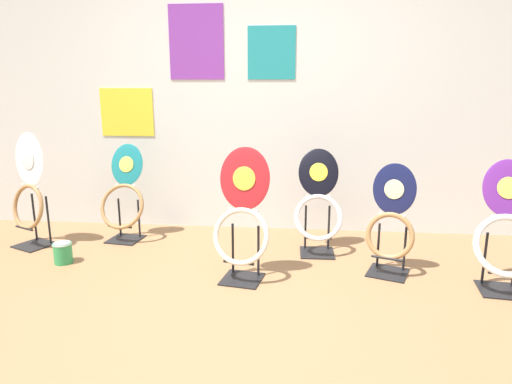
{
  "coord_description": "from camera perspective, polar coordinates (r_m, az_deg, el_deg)",
  "views": [
    {
      "loc": [
        0.37,
        -2.34,
        1.39
      ],
      "look_at": [
        0.02,
        1.15,
        0.55
      ],
      "focal_mm": 32.0,
      "sensor_mm": 36.0,
      "label": 1
    }
  ],
  "objects": [
    {
      "name": "ground_plane",
      "position": [
        2.75,
        -3.0,
        -16.92
      ],
      "size": [
        14.0,
        14.0,
        0.0
      ],
      "primitive_type": "plane",
      "color": "#8E6642"
    },
    {
      "name": "toilet_seat_display_navy_moon",
      "position": [
        3.49,
        16.51,
        -4.15
      ],
      "size": [
        0.37,
        0.36,
        0.83
      ],
      "color": "black",
      "rests_on": "ground_plane"
    },
    {
      "name": "toilet_seat_display_crimson_swirl",
      "position": [
        3.23,
        -1.71,
        -3.34
      ],
      "size": [
        0.43,
        0.32,
        0.96
      ],
      "color": "black",
      "rests_on": "ground_plane"
    },
    {
      "name": "wall_back",
      "position": [
        4.31,
        0.71,
        12.3
      ],
      "size": [
        8.0,
        0.07,
        2.6
      ],
      "color": "silver",
      "rests_on": "ground_plane"
    },
    {
      "name": "toilet_seat_display_white_plain",
      "position": [
        4.36,
        -26.5,
        -0.21
      ],
      "size": [
        0.41,
        0.37,
        0.99
      ],
      "color": "black",
      "rests_on": "ground_plane"
    },
    {
      "name": "toilet_seat_display_jazz_black",
      "position": [
        3.79,
        7.79,
        -1.62
      ],
      "size": [
        0.4,
        0.37,
        0.86
      ],
      "color": "black",
      "rests_on": "ground_plane"
    },
    {
      "name": "paint_can",
      "position": [
        3.94,
        -22.99,
        -6.94
      ],
      "size": [
        0.15,
        0.15,
        0.17
      ],
      "color": "#2D8E4C",
      "rests_on": "ground_plane"
    },
    {
      "name": "toilet_seat_display_teal_sax",
      "position": [
        4.25,
        -16.2,
        -0.77
      ],
      "size": [
        0.44,
        0.35,
        0.86
      ],
      "color": "black",
      "rests_on": "ground_plane"
    },
    {
      "name": "toilet_seat_display_purple_note",
      "position": [
        3.49,
        28.87,
        -4.64
      ],
      "size": [
        0.46,
        0.37,
        0.89
      ],
      "color": "black",
      "rests_on": "ground_plane"
    }
  ]
}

